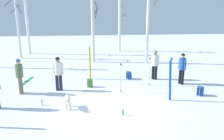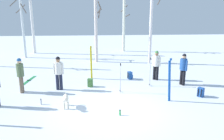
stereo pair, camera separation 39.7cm
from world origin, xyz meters
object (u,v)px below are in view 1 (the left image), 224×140
object	(u,v)px
ski_pair_planted_1	(170,80)
birch_tree_4	(120,19)
person_3	(19,74)
ski_poles_0	(150,71)
dog	(68,99)
ski_pair_lying_0	(27,81)
person_4	(182,67)
water_bottle_0	(42,103)
person_2	(58,71)
birch_tree_2	(26,10)
birch_tree_1	(17,21)
ski_poles_1	(121,77)
backpack_1	(129,75)
water_bottle_1	(123,113)
person_1	(155,63)
birch_tree_5	(149,14)
ski_pair_planted_2	(90,63)
birch_tree_3	(93,27)
backpack_2	(90,83)
backpack_0	(200,91)

from	to	relation	value
ski_pair_planted_1	birch_tree_4	distance (m)	13.34
person_3	ski_poles_0	distance (m)	6.52
dog	ski_poles_0	world-z (taller)	ski_poles_0
dog	ski_pair_lying_0	size ratio (longest dim) A/B	0.49
person_4	water_bottle_0	size ratio (longest dim) A/B	6.62
person_2	birch_tree_2	size ratio (longest dim) A/B	0.22
birch_tree_1	ski_poles_1	bearing A→B (deg)	-52.11
ski_poles_0	backpack_1	world-z (taller)	ski_poles_0
person_3	dog	size ratio (longest dim) A/B	1.93
person_4	water_bottle_1	bearing A→B (deg)	-138.06
person_1	person_3	size ratio (longest dim) A/B	1.00
birch_tree_4	water_bottle_0	bearing A→B (deg)	-111.91
person_3	birch_tree_5	xyz separation A→B (m)	(7.83, 5.83, 2.74)
person_3	dog	world-z (taller)	person_3
person_4	ski_pair_planted_2	xyz separation A→B (m)	(-4.92, 1.54, -0.01)
birch_tree_5	water_bottle_0	bearing A→B (deg)	-131.40
ski_poles_1	dog	bearing A→B (deg)	-146.28
birch_tree_2	birch_tree_3	xyz separation A→B (m)	(5.90, -4.29, -1.25)
ski_pair_planted_1	water_bottle_1	size ratio (longest dim) A/B	8.46
dog	ski_pair_planted_1	bearing A→B (deg)	4.48
ski_pair_planted_1	dog	bearing A→B (deg)	-175.52
dog	ski_poles_0	bearing A→B (deg)	31.21
ski_pair_planted_1	birch_tree_1	size ratio (longest dim) A/B	0.32
ski_pair_planted_1	ski_pair_planted_2	bearing A→B (deg)	132.58
backpack_2	birch_tree_4	distance (m)	11.74
person_2	person_4	world-z (taller)	same
backpack_2	water_bottle_1	size ratio (longest dim) A/B	1.92
water_bottle_1	birch_tree_2	xyz separation A→B (m)	(-6.67, 13.91, 3.91)
person_2	birch_tree_4	bearing A→B (deg)	67.05
ski_poles_1	birch_tree_5	world-z (taller)	birch_tree_5
backpack_0	birch_tree_5	bearing A→B (deg)	95.29
person_3	backpack_2	world-z (taller)	person_3
backpack_2	water_bottle_1	bearing A→B (deg)	-71.25
person_3	birch_tree_3	xyz separation A→B (m)	(3.75, 6.72, 1.79)
dog	backpack_2	xyz separation A→B (m)	(0.95, 2.60, -0.17)
water_bottle_0	birch_tree_5	size ratio (longest dim) A/B	0.04
backpack_1	backpack_2	bearing A→B (deg)	-152.16
ski_pair_planted_2	backpack_1	world-z (taller)	ski_pair_planted_2
person_1	ski_poles_0	xyz separation A→B (m)	(-0.61, -1.07, -0.16)
backpack_2	water_bottle_0	xyz separation A→B (m)	(-2.06, -2.19, -0.09)
ski_pair_planted_2	birch_tree_1	size ratio (longest dim) A/B	0.33
birch_tree_3	birch_tree_4	xyz separation A→B (m)	(2.79, 4.77, 0.38)
birch_tree_3	birch_tree_5	distance (m)	4.28
backpack_2	water_bottle_0	world-z (taller)	backpack_2
water_bottle_0	birch_tree_3	bearing A→B (deg)	73.43
birch_tree_5	birch_tree_3	bearing A→B (deg)	167.65
person_1	dog	world-z (taller)	person_1
birch_tree_2	birch_tree_4	size ratio (longest dim) A/B	1.28
birch_tree_1	dog	bearing A→B (deg)	-66.33
ski_poles_1	birch_tree_1	xyz separation A→B (m)	(-7.22, 9.28, 2.37)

